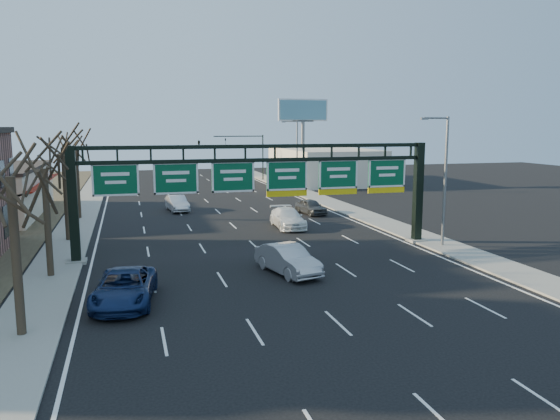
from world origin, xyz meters
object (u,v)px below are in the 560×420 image
object	(u,v)px
car_silver_sedan	(288,259)
car_white_wagon	(288,218)
car_blue_suv	(124,287)
sign_gantry	(263,183)

from	to	relation	value
car_silver_sedan	car_white_wagon	distance (m)	14.33
car_blue_suv	car_white_wagon	bearing A→B (deg)	60.05
car_blue_suv	car_white_wagon	size ratio (longest dim) A/B	1.06
car_white_wagon	car_blue_suv	bearing A→B (deg)	-125.53
sign_gantry	car_blue_suv	distance (m)	13.18
car_blue_suv	car_silver_sedan	world-z (taller)	car_silver_sedan
car_silver_sedan	sign_gantry	bearing A→B (deg)	75.79
car_blue_suv	car_silver_sedan	distance (m)	9.49
car_blue_suv	car_white_wagon	xyz separation A→B (m)	(13.05, 16.80, -0.01)
sign_gantry	car_white_wagon	size ratio (longest dim) A/B	4.52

